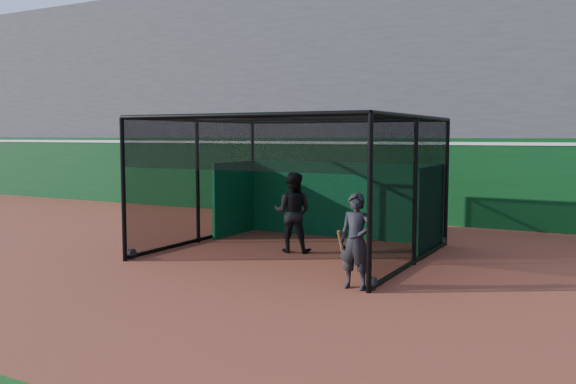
% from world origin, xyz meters
% --- Properties ---
extents(ground, '(120.00, 120.00, 0.00)m').
position_xyz_m(ground, '(0.00, 0.00, 0.00)').
color(ground, brown).
rests_on(ground, ground).
extents(outfield_wall, '(50.00, 0.50, 2.50)m').
position_xyz_m(outfield_wall, '(0.00, 8.50, 1.29)').
color(outfield_wall, '#0A3B15').
rests_on(outfield_wall, ground).
extents(grandstand, '(50.00, 7.85, 8.95)m').
position_xyz_m(grandstand, '(0.00, 12.27, 4.48)').
color(grandstand, '#4C4C4F').
rests_on(grandstand, ground).
extents(batting_cage, '(5.41, 5.07, 2.94)m').
position_xyz_m(batting_cage, '(0.91, 2.66, 1.46)').
color(batting_cage, black).
rests_on(batting_cage, ground).
extents(batter, '(1.00, 0.87, 1.77)m').
position_xyz_m(batter, '(0.80, 2.69, 0.88)').
color(batter, black).
rests_on(batter, ground).
extents(on_deck_player, '(0.62, 0.42, 1.62)m').
position_xyz_m(on_deck_player, '(3.29, 0.30, 0.81)').
color(on_deck_player, black).
rests_on(on_deck_player, ground).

